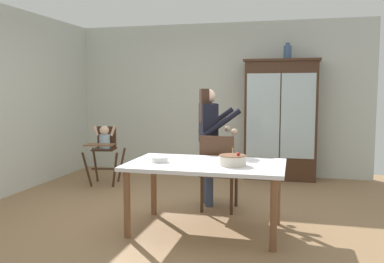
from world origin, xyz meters
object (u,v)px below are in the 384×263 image
at_px(adult_person, 209,132).
at_px(dining_table, 206,171).
at_px(serving_bowl, 160,159).
at_px(dining_chair_far_side, 218,168).
at_px(ceramic_vase, 288,52).
at_px(china_cabinet, 281,119).
at_px(birthday_cake, 233,160).
at_px(high_chair_with_toddler, 104,144).

distance_m(adult_person, dining_table, 1.06).
height_order(serving_bowl, dining_chair_far_side, dining_chair_far_side).
bearing_deg(ceramic_vase, dining_chair_far_side, -109.86).
bearing_deg(china_cabinet, birthday_cake, -97.54).
bearing_deg(high_chair_with_toddler, ceramic_vase, 10.97).
relative_size(birthday_cake, dining_chair_far_side, 0.29).
height_order(high_chair_with_toddler, serving_bowl, high_chair_with_toddler).
height_order(adult_person, dining_chair_far_side, adult_person).
height_order(china_cabinet, dining_chair_far_side, china_cabinet).
distance_m(high_chair_with_toddler, dining_chair_far_side, 2.27).
bearing_deg(high_chair_with_toddler, serving_bowl, -60.10).
xyz_separation_m(high_chair_with_toddler, dining_chair_far_side, (2.03, -1.02, -0.10)).
xyz_separation_m(high_chair_with_toddler, serving_bowl, (1.53, -1.79, 0.11)).
bearing_deg(dining_chair_far_side, birthday_cake, 111.67).
bearing_deg(high_chair_with_toddler, china_cabinet, 11.53).
bearing_deg(dining_table, ceramic_vase, 74.84).
distance_m(ceramic_vase, high_chair_with_toddler, 3.36).
distance_m(china_cabinet, adult_person, 2.03).
bearing_deg(serving_bowl, dining_table, 7.50).
height_order(high_chair_with_toddler, dining_table, high_chair_with_toddler).
relative_size(china_cabinet, high_chair_with_toddler, 2.13).
height_order(china_cabinet, high_chair_with_toddler, china_cabinet).
xyz_separation_m(ceramic_vase, serving_bowl, (-1.27, -2.90, -1.37)).
height_order(high_chair_with_toddler, adult_person, adult_person).
xyz_separation_m(china_cabinet, dining_chair_far_side, (-0.68, -2.12, -0.46)).
relative_size(adult_person, serving_bowl, 8.50).
bearing_deg(dining_table, high_chair_with_toddler, 139.60).
bearing_deg(ceramic_vase, birthday_cake, -99.23).
height_order(china_cabinet, serving_bowl, china_cabinet).
distance_m(high_chair_with_toddler, dining_table, 2.67).
distance_m(ceramic_vase, birthday_cake, 3.24).
distance_m(adult_person, dining_chair_far_side, 0.53).
relative_size(ceramic_vase, dining_table, 0.16).
xyz_separation_m(china_cabinet, birthday_cake, (-0.38, -2.91, -0.22)).
xyz_separation_m(adult_person, dining_chair_far_side, (0.18, -0.28, -0.41)).
relative_size(high_chair_with_toddler, dining_chair_far_side, 0.99).
xyz_separation_m(serving_bowl, dining_chair_far_side, (0.50, 0.78, -0.21)).
xyz_separation_m(china_cabinet, dining_table, (-0.68, -2.83, -0.36)).
bearing_deg(dining_table, serving_bowl, -172.50).
distance_m(adult_person, birthday_cake, 1.18).
bearing_deg(dining_table, dining_chair_far_side, 89.90).
relative_size(china_cabinet, birthday_cake, 7.23).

